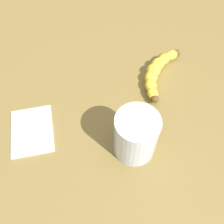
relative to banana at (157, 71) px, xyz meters
The scene contains 4 objects.
wooden_tabletop 16.38cm from the banana, 88.47° to the left, with size 120.00×120.00×3.00cm, color brown.
banana is the anchor object (origin of this frame).
smoothie_glass 22.80cm from the banana, 121.58° to the left, with size 9.15×9.15×11.43cm.
folded_napkin 35.26cm from the banana, 79.18° to the left, with size 12.56×9.52×0.60cm, color white.
Camera 1 is at (-28.30, 23.06, 55.77)cm, focal length 41.14 mm.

